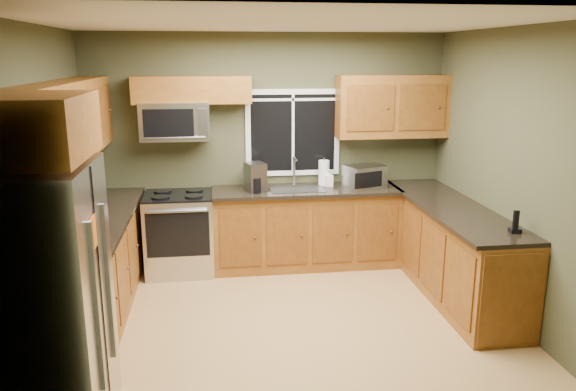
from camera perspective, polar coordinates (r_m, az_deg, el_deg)
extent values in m
plane|color=#AE834C|center=(5.38, -0.04, -12.90)|extent=(4.20, 4.20, 0.00)
plane|color=white|center=(4.81, -0.04, 17.16)|extent=(4.20, 4.20, 0.00)
plane|color=#3F4128|center=(6.68, -2.08, 4.65)|extent=(4.20, 0.00, 4.20)
plane|color=#3F4128|center=(3.21, 4.21, -5.81)|extent=(4.20, 0.00, 4.20)
plane|color=#3F4128|center=(5.10, -24.15, 0.46)|extent=(0.00, 3.60, 3.60)
plane|color=#3F4128|center=(5.59, 21.83, 1.80)|extent=(0.00, 3.60, 3.60)
cube|color=white|center=(6.67, 0.50, 6.39)|extent=(1.12, 0.03, 1.02)
cube|color=black|center=(6.66, 0.51, 6.37)|extent=(1.00, 0.01, 0.90)
cube|color=white|center=(6.65, 0.52, 6.37)|extent=(0.03, 0.01, 0.90)
cube|color=white|center=(6.61, 0.53, 9.72)|extent=(1.00, 0.01, 0.03)
cube|color=brown|center=(5.72, -19.03, -7.12)|extent=(0.60, 2.65, 0.90)
cube|color=black|center=(5.57, -19.16, -2.59)|extent=(0.65, 2.65, 0.04)
cube|color=brown|center=(6.65, 1.81, -3.37)|extent=(2.17, 0.60, 0.90)
cube|color=black|center=(6.50, 1.88, 0.52)|extent=(2.17, 0.65, 0.04)
cube|color=brown|center=(6.17, 16.15, -5.35)|extent=(0.60, 2.50, 0.90)
cube|color=brown|center=(5.12, 21.80, -9.87)|extent=(0.56, 0.02, 0.82)
cube|color=black|center=(6.02, 16.24, -1.14)|extent=(0.65, 2.50, 0.04)
cube|color=brown|center=(5.42, -21.63, 6.94)|extent=(0.33, 2.65, 0.72)
cube|color=brown|center=(6.41, -9.71, 10.55)|extent=(1.30, 0.33, 0.30)
cube|color=brown|center=(6.75, 10.52, 8.89)|extent=(1.30, 0.33, 0.72)
cube|color=brown|center=(3.65, -25.37, 6.27)|extent=(0.72, 0.90, 0.38)
cube|color=#B7B7BC|center=(3.94, -23.63, -10.19)|extent=(0.72, 0.90, 1.80)
cube|color=slate|center=(3.66, -18.89, -10.80)|extent=(0.03, 0.04, 1.10)
cube|color=slate|center=(4.02, -17.81, -8.43)|extent=(0.03, 0.04, 1.10)
cube|color=black|center=(3.86, -18.34, -10.24)|extent=(0.01, 0.02, 1.78)
cube|color=#D85F14|center=(3.59, -19.15, -3.58)|extent=(0.01, 0.14, 0.20)
cube|color=#B7B7BC|center=(6.56, -10.92, -3.88)|extent=(0.76, 0.65, 0.90)
cube|color=black|center=(6.43, -11.11, -0.02)|extent=(0.76, 0.64, 0.03)
cube|color=black|center=(6.21, -11.12, -3.93)|extent=(0.68, 0.02, 0.50)
cylinder|color=slate|center=(6.12, -11.25, -1.58)|extent=(0.64, 0.04, 0.04)
cylinder|color=black|center=(6.30, -12.82, -0.16)|extent=(0.20, 0.20, 0.01)
cylinder|color=black|center=(6.28, -9.55, -0.05)|extent=(0.20, 0.20, 0.01)
cylinder|color=black|center=(6.58, -12.62, 0.44)|extent=(0.20, 0.20, 0.01)
cylinder|color=black|center=(6.55, -9.48, 0.54)|extent=(0.20, 0.20, 0.01)
cube|color=#B7B7BC|center=(6.42, -11.39, 7.43)|extent=(0.76, 0.38, 0.42)
cube|color=black|center=(6.23, -12.05, 7.21)|extent=(0.54, 0.01, 0.30)
cube|color=slate|center=(6.21, -8.62, 7.34)|extent=(0.10, 0.01, 0.30)
cylinder|color=slate|center=(6.23, -11.43, 5.75)|extent=(0.66, 0.02, 0.02)
cube|color=slate|center=(6.48, 0.87, 0.63)|extent=(0.60, 0.42, 0.02)
cylinder|color=#B7B7BC|center=(6.64, 0.62, 2.50)|extent=(0.03, 0.03, 0.34)
cylinder|color=#B7B7BC|center=(6.53, 0.72, 3.74)|extent=(0.03, 0.18, 0.03)
cube|color=#B7B7BC|center=(6.56, 7.79, 1.90)|extent=(0.51, 0.45, 0.27)
cube|color=black|center=(6.40, 8.18, 1.59)|extent=(0.35, 0.14, 0.18)
cube|color=slate|center=(6.36, -3.34, 1.90)|extent=(0.26, 0.29, 0.33)
cylinder|color=black|center=(6.29, -3.27, 1.05)|extent=(0.15, 0.15, 0.17)
cylinder|color=#B7B7BC|center=(6.57, -4.02, 1.83)|extent=(0.16, 0.16, 0.23)
cone|color=black|center=(6.54, -4.04, 2.96)|extent=(0.11, 0.11, 0.06)
cylinder|color=white|center=(6.66, 3.66, 2.32)|extent=(0.14, 0.14, 0.30)
cylinder|color=slate|center=(6.63, 3.68, 3.66)|extent=(0.02, 0.02, 0.04)
imported|color=#D85F14|center=(6.62, -3.01, 2.24)|extent=(0.13, 0.13, 0.29)
imported|color=white|center=(6.62, 4.18, 1.79)|extent=(0.09, 0.09, 0.20)
imported|color=white|center=(6.48, -3.76, 1.37)|extent=(0.14, 0.14, 0.16)
cube|color=black|center=(5.27, 22.05, -3.30)|extent=(0.10, 0.10, 0.04)
cube|color=black|center=(5.25, 22.15, -2.26)|extent=(0.05, 0.04, 0.16)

